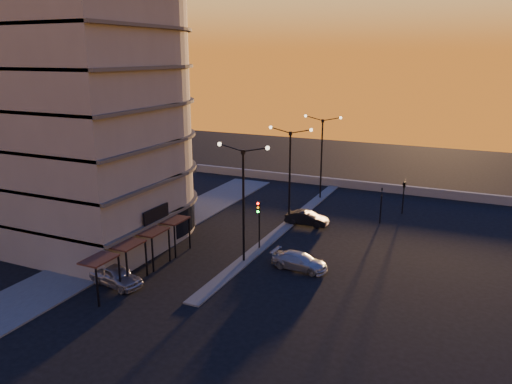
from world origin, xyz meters
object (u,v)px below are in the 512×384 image
Objects in this scene: car_wagon at (299,261)px; streetlamp_mid at (290,168)px; car_sedan at (307,218)px; car_hatchback at (116,275)px; traffic_light_main at (259,217)px.

streetlamp_mid is at bearing 30.23° from car_wagon.
car_wagon is at bearing -64.57° from streetlamp_mid.
car_hatchback is at bearing 154.51° from car_sedan.
traffic_light_main is at bearing 67.37° from car_wagon.
car_hatchback is at bearing 131.19° from car_wagon.
traffic_light_main reaches higher than car_hatchback.
car_hatchback is 13.67m from car_wagon.
streetlamp_mid is at bearing 90.00° from traffic_light_main.
car_hatchback reaches higher than car_sedan.
traffic_light_main is 1.03× the size of car_sedan.
car_wagon is at bearing -43.67° from car_hatchback.
traffic_light_main reaches higher than car_sedan.
traffic_light_main is 0.97× the size of car_hatchback.
car_hatchback is 19.84m from car_sedan.
streetlamp_mid reaches higher than traffic_light_main.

